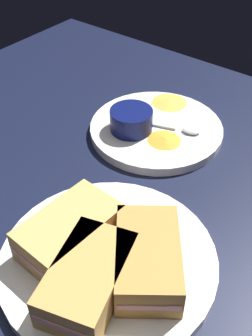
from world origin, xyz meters
TOP-DOWN VIEW (x-y plane):
  - ground_plane at (0.00, 0.00)cm, footprint 110.00×110.00cm
  - plate_sandwich_main at (-2.68, -6.20)cm, footprint 27.92×27.92cm
  - sandwich_half_near at (-4.03, -1.07)cm, footprint 13.63×8.32cm
  - sandwich_half_far at (-7.81, -7.56)cm, footprint 14.72×11.04cm
  - sandwich_half_extra at (-1.33, -11.33)cm, footprint 14.96×13.88cm
  - ramekin_dark_sauce at (-2.05, -12.45)cm, footprint 6.11×6.11cm
  - spoon_by_dark_ramekin at (-1.67, -7.35)cm, footprint 2.43×9.93cm
  - plate_chips_companion at (24.85, 5.38)cm, footprint 23.76×23.76cm
  - ramekin_light_gravy at (21.29, 8.35)cm, footprint 7.49×7.49cm
  - spoon_by_gravy_ramekin at (26.49, 0.65)cm, footprint 4.64×9.80cm
  - plantain_chip_scatter at (26.14, 5.09)cm, footprint 19.38×14.68cm

SIDE VIEW (x-z plane):
  - ground_plane at x=0.00cm, z-range -3.00..0.00cm
  - plate_sandwich_main at x=-2.68cm, z-range 0.00..1.60cm
  - plate_chips_companion at x=24.85cm, z-range 0.00..1.60cm
  - plantain_chip_scatter at x=26.14cm, z-range 1.60..2.20cm
  - spoon_by_dark_ramekin at x=-1.67cm, z-range 1.56..2.36cm
  - spoon_by_gravy_ramekin at x=26.49cm, z-range 1.56..2.36cm
  - ramekin_dark_sauce at x=-2.05cm, z-range 1.74..5.43cm
  - ramekin_light_gravy at x=21.29cm, z-range 1.74..5.59cm
  - sandwich_half_near at x=-4.03cm, z-range 1.60..6.40cm
  - sandwich_half_far at x=-7.81cm, z-range 1.60..6.40cm
  - sandwich_half_extra at x=-1.33cm, z-range 1.60..6.40cm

